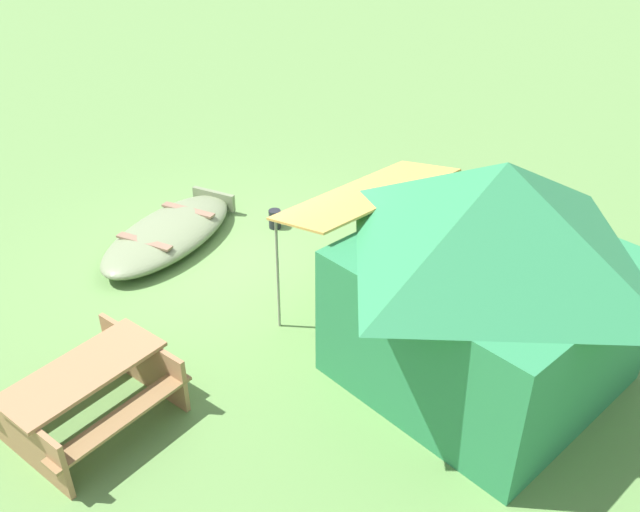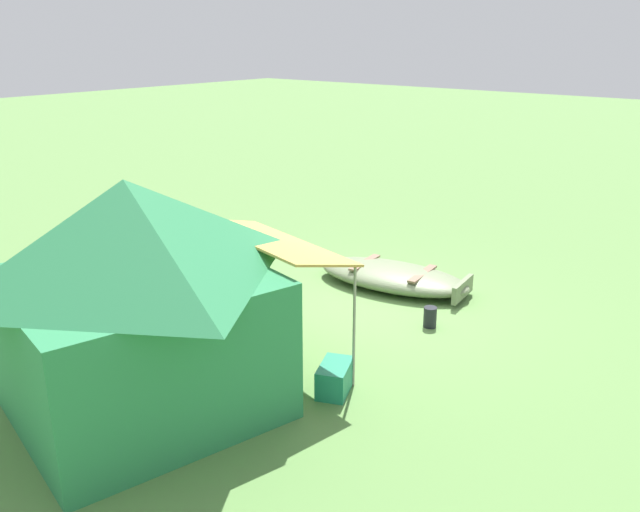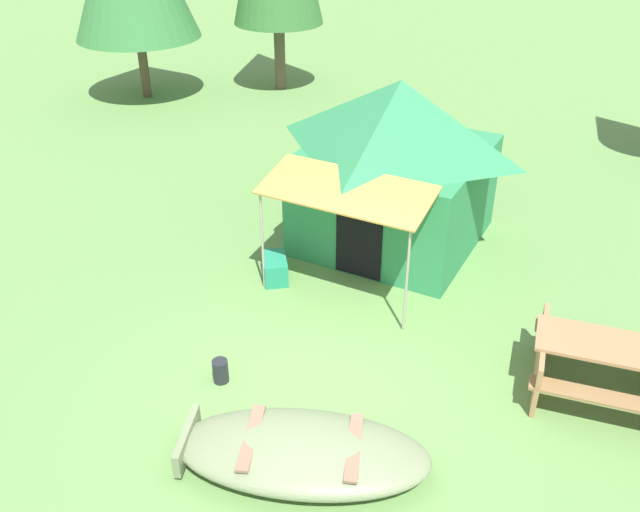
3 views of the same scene
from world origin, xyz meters
name	(u,v)px [view 2 (image 2 of 3)]	position (x,y,z in m)	size (l,w,h in m)	color
ground_plane	(365,308)	(0.00, 0.00, 0.00)	(80.00, 80.00, 0.00)	#5F8A47
beached_rowboat	(393,276)	(0.16, -1.08, 0.20)	(2.92, 1.61, 0.39)	#6F7D59
canvas_cabin_tent	(135,295)	(0.30, 4.11, 1.43)	(3.53, 4.38, 2.76)	#2D834E
picnic_table	(181,253)	(3.41, 0.94, 0.47)	(1.81, 1.54, 0.76)	#9D724B
cooler_box	(335,378)	(-1.26, 2.41, 0.19)	(0.60, 0.36, 0.37)	#218462
fuel_can	(430,317)	(-1.19, -0.03, 0.16)	(0.20, 0.20, 0.32)	black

